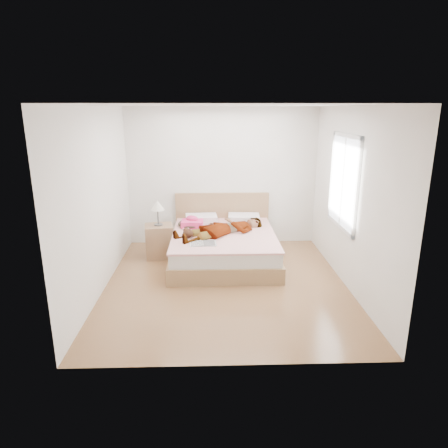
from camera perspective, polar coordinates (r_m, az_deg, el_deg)
name	(u,v)px	position (r m, az deg, el deg)	size (l,w,h in m)	color
ground	(226,284)	(6.12, 0.26, -8.54)	(4.00, 4.00, 0.00)	#4E2D18
woman	(223,226)	(6.81, -0.20, -0.29)	(0.64, 1.71, 0.24)	white
hair	(191,223)	(7.27, -4.80, 0.09)	(0.45, 0.56, 0.08)	black
phone	(194,217)	(7.18, -4.29, 1.03)	(0.04, 0.09, 0.01)	silver
room_shell	(343,182)	(6.27, 16.69, 5.78)	(4.00, 4.00, 4.00)	white
bed	(224,244)	(6.97, -0.05, -2.93)	(1.80, 2.08, 1.00)	olive
towel	(192,223)	(7.18, -4.58, 0.21)	(0.39, 0.34, 0.20)	#FF457E
magazine	(203,243)	(6.28, -3.04, -2.79)	(0.44, 0.30, 0.02)	silver
coffee_mug	(213,235)	(6.56, -1.56, -1.53)	(0.14, 0.12, 0.10)	white
plush_toy	(188,233)	(6.60, -5.20, -1.27)	(0.22, 0.29, 0.14)	black
nightstand	(159,238)	(7.17, -9.26, -2.04)	(0.54, 0.50, 1.03)	brown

